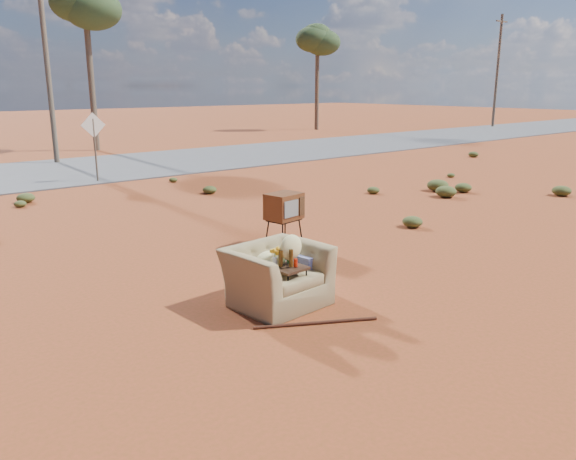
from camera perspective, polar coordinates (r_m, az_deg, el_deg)
ground at (r=8.20m, az=2.82°, el=-6.98°), size 140.00×140.00×0.00m
highway at (r=21.46m, az=-25.42°, el=5.08°), size 140.00×7.00×0.04m
armchair at (r=7.91m, az=-0.63°, el=-3.75°), size 1.55×1.06×1.12m
tv_unit at (r=10.64m, az=-0.40°, el=2.35°), size 0.71×0.61×1.03m
side_table at (r=7.59m, az=-0.25°, el=-3.59°), size 0.46×0.46×0.88m
rusty_bar at (r=7.35m, az=2.86°, el=-9.40°), size 1.45×0.83×0.04m
road_sign at (r=18.89m, az=-19.11°, el=9.13°), size 0.78×0.06×2.19m
eucalyptus_center at (r=28.70m, az=-19.92°, el=20.50°), size 3.20×3.20×7.60m
eucalyptus_right at (r=40.30m, az=3.02°, el=18.60°), size 3.20×3.20×7.10m
utility_pole_center at (r=24.23m, az=-23.36°, el=16.04°), size 1.40×0.20×8.00m
utility_pole_east at (r=45.50m, az=20.51°, el=15.01°), size 1.40×0.20×8.00m
scrub_patch at (r=11.29m, az=-15.67°, el=-0.75°), size 17.49×8.07×0.33m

